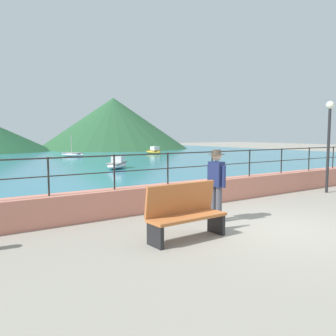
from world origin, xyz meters
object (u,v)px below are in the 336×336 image
Objects in this scene: boat_4 at (154,151)px; bench_main at (185,212)px; lamp_post at (329,132)px; boat_2 at (73,154)px; person_walking at (216,182)px; boat_1 at (117,164)px.

bench_main is at bearing -121.12° from boat_4.
lamp_post is 24.29m from boat_2.
lamp_post reaches higher than person_walking.
person_walking is at bearing -119.26° from boat_4.
boat_1 is at bearing -130.41° from boat_4.
boat_4 is (7.61, 23.74, -1.87)m from lamp_post.
lamp_post reaches higher than bench_main.
bench_main is 1.71m from person_walking.
boat_1 is at bearing 68.84° from bench_main.
person_walking is 0.77× the size of boat_1.
person_walking is 6.37m from lamp_post.
lamp_post is at bearing 8.21° from person_walking.
lamp_post is 1.42× the size of boat_4.
boat_4 is (13.80, 24.63, -0.65)m from person_walking.
bench_main is at bearing -168.21° from lamp_post.
boat_4 is (10.06, 11.82, 0.00)m from boat_1.
boat_4 is (15.30, 25.34, -0.23)m from bench_main.
lamp_post reaches higher than boat_4.
boat_1 is (5.24, 13.53, -0.23)m from bench_main.
bench_main is 29.60m from boat_4.
bench_main is 14.51m from boat_1.
bench_main is 0.98× the size of person_walking.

